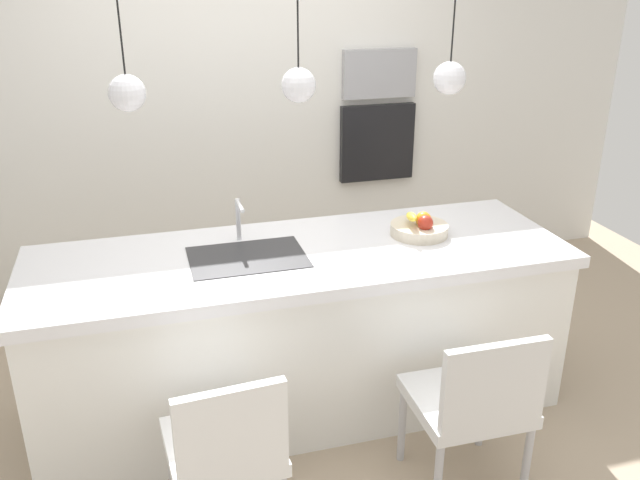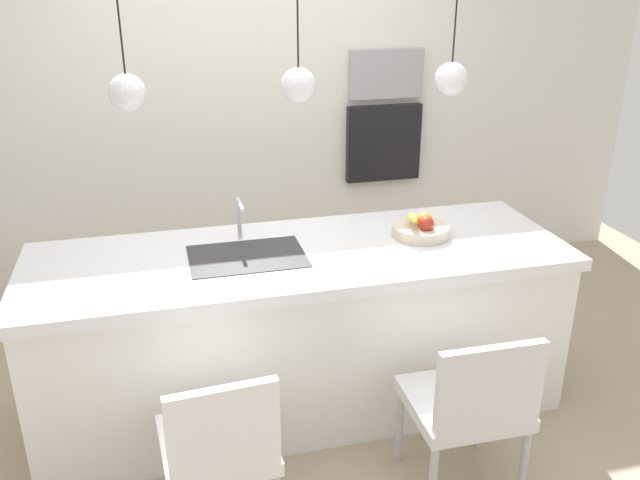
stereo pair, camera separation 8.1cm
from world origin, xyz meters
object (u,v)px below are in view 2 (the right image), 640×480
Objects in this scene: microwave at (386,74)px; fruit_bowl at (421,228)px; oven at (383,143)px; chair_middle at (470,403)px; chair_near at (219,446)px.

fruit_bowl is at bearing -102.22° from microwave.
oven is at bearing 77.78° from fruit_bowl.
microwave is (0.33, 1.54, 0.56)m from fruit_bowl.
chair_middle is at bearing -100.43° from oven.
fruit_bowl is 0.36× the size of chair_middle.
chair_near is 1.06m from chair_middle.
chair_middle is (-0.11, -0.88, -0.45)m from fruit_bowl.
microwave is at bearing 77.78° from fruit_bowl.
chair_middle is at bearing -0.05° from chair_near.
chair_near is (-1.51, -2.42, -1.02)m from microwave.
microwave reaches higher than chair_middle.
fruit_bowl is at bearing 82.74° from chair_middle.
oven is 2.90m from chair_near.
chair_middle is (1.06, -0.00, 0.01)m from chair_near.
chair_near is at bearing -121.85° from microwave.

